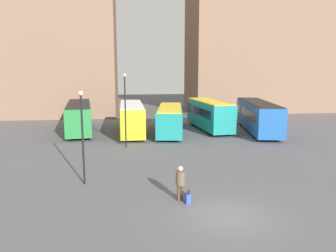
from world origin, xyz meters
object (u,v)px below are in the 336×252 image
Objects in this scene: bus_0 at (79,116)px; bus_1 at (132,117)px; lamp_post_0 at (125,105)px; bus_2 at (170,119)px; lamp_post_1 at (82,130)px; bus_3 at (209,114)px; traveler at (180,180)px; suitcase at (188,198)px; bus_4 at (257,115)px.

bus_1 is (5.74, -1.91, 0.02)m from bus_0.
lamp_post_0 is at bearing 174.42° from bus_1.
bus_0 is 1.10× the size of bus_2.
lamp_post_1 is (-2.46, -9.15, -0.46)m from lamp_post_0.
bus_3 is 21.30m from traveler.
bus_2 is (4.12, -0.37, -0.18)m from bus_1.
bus_2 is 17.15m from lamp_post_1.
bus_1 is at bearing -115.12° from bus_0.
traveler is at bearing -31.34° from lamp_post_1.
bus_2 is at bearing -95.42° from bus_1.
bus_2 is 8.20m from lamp_post_0.
traveler is 12.91m from lamp_post_0.
suitcase is (8.20, -21.34, -1.45)m from bus_0.
bus_3 is 0.78× the size of bus_4.
bus_0 is 15.60× the size of suitcase.
bus_0 is 0.92× the size of bus_4.
bus_4 is (9.72, -0.25, 0.25)m from bus_2.
bus_1 is 1.03× the size of bus_3.
bus_0 is at bearing 82.03° from bus_3.
suitcase is (-6.35, -20.63, -1.52)m from bus_3.
lamp_post_1 is at bearing 168.71° from bus_1.
lamp_post_1 is (2.66, -17.74, 1.55)m from bus_0.
suitcase is at bearing -165.72° from bus_0.
bus_1 is at bearing 97.19° from bus_4.
lamp_post_1 is at bearing 50.67° from traveler.
bus_4 is at bearing -82.69° from bus_2.
bus_4 is at bearing -92.85° from bus_1.
bus_1 is 19.15m from traveler.
bus_0 is 1.81× the size of lamp_post_0.
bus_4 reaches higher than suitcase.
bus_4 is 22.05m from suitcase.
bus_3 is at bearing -62.75° from bus_2.
bus_1 is at bearing -0.76° from suitcase.
traveler is 2.48× the size of suitcase.
traveler is at bearing -77.33° from lamp_post_0.
bus_2 is at bearing -12.95° from suitcase.
lamp_post_0 is 9.48m from lamp_post_1.
traveler is at bearing -177.25° from bus_2.
bus_2 is at bearing -14.00° from traveler.
bus_2 is at bearing 53.14° from lamp_post_0.
bus_0 is at bearing 120.75° from lamp_post_0.
lamp_post_0 reaches higher than bus_1.
lamp_post_1 is (-7.20, -15.47, 1.72)m from bus_2.
bus_1 reaches higher than suitcase.
lamp_post_1 is at bearing -178.21° from bus_0.
bus_1 is at bearing 93.64° from bus_2.
bus_1 reaches higher than bus_0.
lamp_post_1 reaches higher than suitcase.
bus_0 is at bearing 98.52° from lamp_post_1.
bus_4 is 6.83× the size of traveler.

